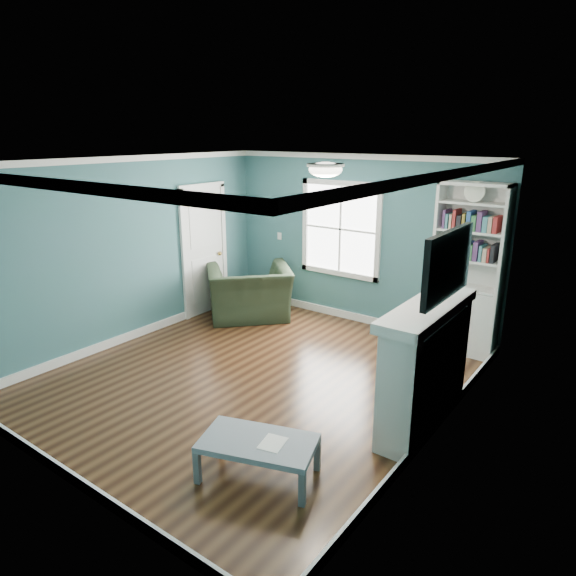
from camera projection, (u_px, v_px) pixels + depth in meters
The scene contains 13 objects.
floor at pixel (255, 377), 6.35m from camera, with size 5.00×5.00×0.00m, color black.
room_walls at pixel (253, 252), 5.89m from camera, with size 5.00×5.00×5.00m.
trim at pixel (253, 281), 5.99m from camera, with size 4.50×5.00×2.60m.
window at pixel (341, 229), 8.02m from camera, with size 1.40×0.06×1.50m.
bookshelf at pixel (466, 287), 6.85m from camera, with size 0.90×0.35×2.31m.
fireplace at pixel (426, 368), 5.14m from camera, with size 0.44×1.58×1.30m.
tv at pixel (448, 265), 4.76m from camera, with size 0.06×1.10×0.65m, color black.
door at pixel (204, 249), 8.38m from camera, with size 0.12×0.98×2.17m.
ceiling_fixture at pixel (326, 169), 5.18m from camera, with size 0.38×0.38×0.15m.
light_switch at pixel (280, 236), 8.77m from camera, with size 0.08×0.01×0.12m, color white.
recliner at pixel (249, 284), 8.24m from camera, with size 1.29×0.84×1.13m, color #1F2E1D.
coffee_table at pixel (258, 445), 4.43m from camera, with size 1.11×0.83×0.36m.
paper_sheet at pixel (273, 443), 4.37m from camera, with size 0.19×0.25×0.00m, color white.
Camera 1 is at (3.73, -4.40, 2.90)m, focal length 32.00 mm.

